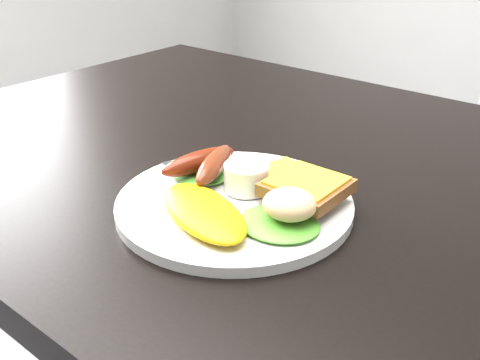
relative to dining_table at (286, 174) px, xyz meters
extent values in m
cube|color=black|center=(0.00, 0.00, 0.00)|extent=(1.20, 0.80, 0.04)
cylinder|color=white|center=(0.03, -0.14, 0.03)|extent=(0.27, 0.27, 0.01)
ellipsoid|color=#29861A|center=(-0.04, -0.12, 0.04)|extent=(0.10, 0.09, 0.01)
ellipsoid|color=#56A029|center=(0.10, -0.16, 0.04)|extent=(0.10, 0.09, 0.01)
ellipsoid|color=yellow|center=(0.03, -0.20, 0.04)|extent=(0.16, 0.11, 0.02)
ellipsoid|color=#681A07|center=(-0.04, -0.13, 0.05)|extent=(0.05, 0.11, 0.03)
ellipsoid|color=maroon|center=(-0.02, -0.12, 0.05)|extent=(0.07, 0.11, 0.03)
cylinder|color=white|center=(0.03, -0.12, 0.05)|extent=(0.07, 0.07, 0.03)
cube|color=olive|center=(0.05, -0.08, 0.04)|extent=(0.10, 0.10, 0.01)
cube|color=brown|center=(0.10, -0.10, 0.05)|extent=(0.08, 0.08, 0.01)
ellipsoid|color=beige|center=(0.11, -0.15, 0.06)|extent=(0.07, 0.07, 0.03)
cube|color=#ADAFB7|center=(-0.02, -0.16, 0.03)|extent=(0.16, 0.07, 0.00)
camera|label=1|loc=(0.39, -0.57, 0.33)|focal=42.00mm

